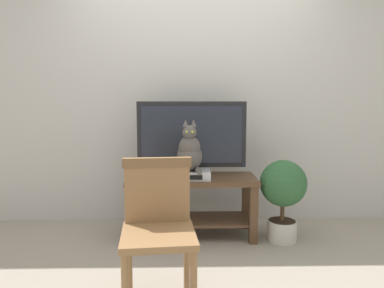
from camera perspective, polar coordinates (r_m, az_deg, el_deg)
name	(u,v)px	position (r m, az deg, el deg)	size (l,w,h in m)	color
ground_plane	(199,261)	(2.91, 1.14, -18.15)	(12.00, 12.00, 0.00)	gray
back_wall	(195,85)	(3.70, 0.51, 9.43)	(7.00, 0.12, 2.80)	beige
tv_stand	(192,195)	(3.28, -0.02, -8.17)	(1.16, 0.48, 0.55)	#513823
tv	(192,137)	(3.27, -0.05, 1.15)	(1.00, 0.20, 0.68)	black
media_box	(189,175)	(3.14, -0.41, -4.92)	(0.36, 0.24, 0.08)	#BCBCC1
cat	(190,152)	(3.09, -0.38, -1.29)	(0.22, 0.37, 0.45)	#514C47
wooden_chair	(158,220)	(2.21, -5.46, -12.00)	(0.47, 0.47, 0.88)	olive
book_stack	(144,169)	(3.29, -7.73, -4.01)	(0.23, 0.18, 0.13)	#2D2D33
potted_plant	(283,191)	(3.25, 14.34, -7.29)	(0.41, 0.41, 0.72)	beige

